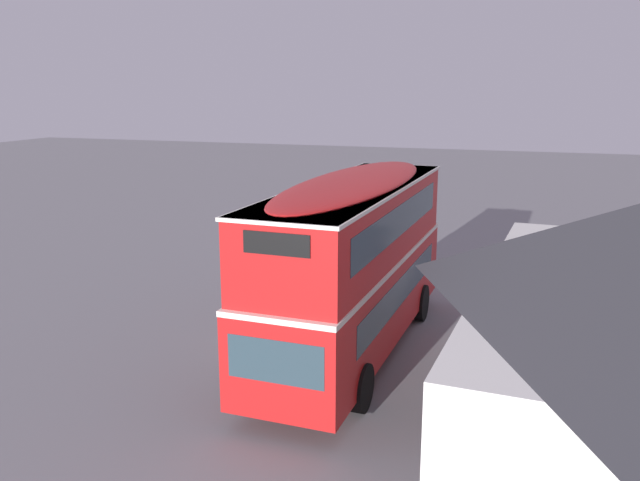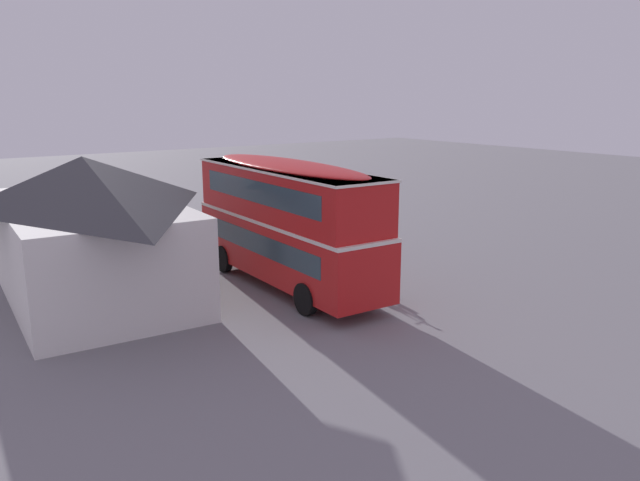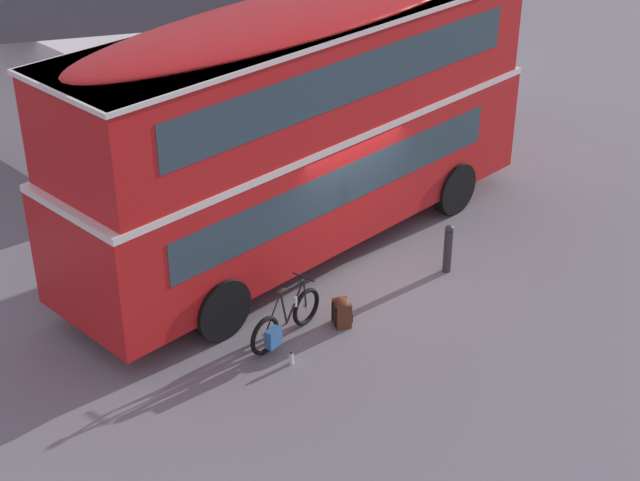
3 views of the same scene
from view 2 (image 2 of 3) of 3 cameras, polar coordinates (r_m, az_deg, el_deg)
The scene contains 7 objects.
ground_plane at distance 24.63m, azimuth -0.94°, elevation -3.72°, with size 120.00×120.00×0.00m, color slate.
double_decker_bus at distance 23.46m, azimuth -3.03°, elevation 2.06°, with size 10.20×2.90×4.79m.
touring_bicycle at distance 23.14m, azimuth 4.53°, elevation -3.92°, with size 1.75×0.56×1.02m.
backpack_on_ground at distance 24.14m, azimuth 3.74°, elevation -3.45°, with size 0.40×0.42×0.51m.
water_bottle_clear_plastic at distance 23.27m, azimuth 6.16°, elevation -4.56°, with size 0.07×0.07×0.22m.
pub_building at distance 23.99m, azimuth -20.43°, elevation 1.33°, with size 11.37×6.59×5.04m.
kerb_bollard at distance 26.24m, azimuth 0.54°, elevation -1.53°, with size 0.16×0.16×0.97m.
Camera 2 is at (-19.38, 13.42, 7.15)m, focal length 35.14 mm.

